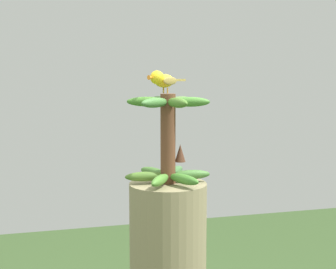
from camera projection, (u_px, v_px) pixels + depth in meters
banana_bunch at (168, 139)px, 1.62m from camera, size 0.29×0.28×0.30m
perched_bird at (163, 80)px, 1.63m from camera, size 0.16×0.11×0.08m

